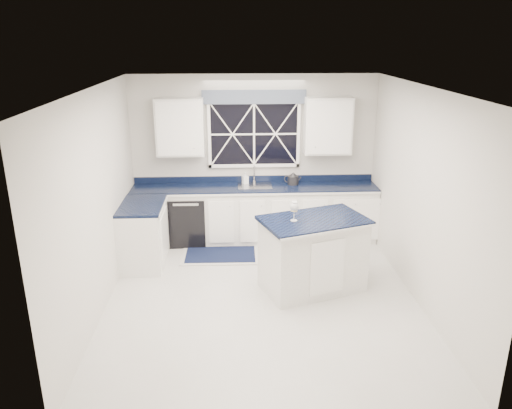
{
  "coord_description": "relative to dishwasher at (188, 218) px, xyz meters",
  "views": [
    {
      "loc": [
        -0.37,
        -5.8,
        3.29
      ],
      "look_at": [
        -0.06,
        0.4,
        1.16
      ],
      "focal_mm": 35.0,
      "sensor_mm": 36.0,
      "label": 1
    }
  ],
  "objects": [
    {
      "name": "faucet",
      "position": [
        1.1,
        0.19,
        0.69
      ],
      "size": [
        0.05,
        0.2,
        0.3
      ],
      "color": "#ACACAF",
      "rests_on": "countertop"
    },
    {
      "name": "ground",
      "position": [
        1.1,
        -1.95,
        -0.41
      ],
      "size": [
        4.5,
        4.5,
        0.0
      ],
      "primitive_type": "plane",
      "color": "#BABAB5",
      "rests_on": "ground"
    },
    {
      "name": "base_cabinets",
      "position": [
        0.77,
        -0.17,
        0.04
      ],
      "size": [
        3.99,
        1.6,
        0.9
      ],
      "color": "white",
      "rests_on": "ground"
    },
    {
      "name": "kettle",
      "position": [
        1.73,
        0.09,
        0.62
      ],
      "size": [
        0.28,
        0.22,
        0.21
      ],
      "rotation": [
        0.0,
        0.0,
        -0.32
      ],
      "color": "#2A2A2C",
      "rests_on": "countertop"
    },
    {
      "name": "island",
      "position": [
        1.79,
        -1.72,
        0.1
      ],
      "size": [
        1.54,
        1.22,
        1.01
      ],
      "rotation": [
        0.0,
        0.0,
        0.34
      ],
      "color": "white",
      "rests_on": "ground"
    },
    {
      "name": "countertop",
      "position": [
        1.1,
        0.0,
        0.51
      ],
      "size": [
        3.98,
        0.64,
        0.04
      ],
      "primitive_type": "cube",
      "color": "black",
      "rests_on": "base_cabinets"
    },
    {
      "name": "wine_glass",
      "position": [
        1.52,
        -1.78,
        0.78
      ],
      "size": [
        0.11,
        0.11,
        0.26
      ],
      "color": "silver",
      "rests_on": "island"
    },
    {
      "name": "dishwasher",
      "position": [
        0.0,
        0.0,
        0.0
      ],
      "size": [
        0.6,
        0.58,
        0.82
      ],
      "primitive_type": "cube",
      "color": "black",
      "rests_on": "ground"
    },
    {
      "name": "back_wall",
      "position": [
        1.1,
        0.3,
        0.94
      ],
      "size": [
        4.0,
        0.1,
        2.7
      ],
      "primitive_type": "cube",
      "color": "beige",
      "rests_on": "ground"
    },
    {
      "name": "upper_cabinets",
      "position": [
        1.1,
        0.13,
        1.49
      ],
      "size": [
        3.1,
        0.34,
        0.9
      ],
      "color": "white",
      "rests_on": "ground"
    },
    {
      "name": "window",
      "position": [
        1.1,
        0.25,
        1.42
      ],
      "size": [
        1.65,
        0.09,
        1.26
      ],
      "color": "black",
      "rests_on": "ground"
    },
    {
      "name": "soap_bottle",
      "position": [
        0.95,
        0.18,
        0.63
      ],
      "size": [
        0.12,
        0.12,
        0.2
      ],
      "primitive_type": "imported",
      "rotation": [
        0.0,
        0.0,
        0.4
      ],
      "color": "silver",
      "rests_on": "countertop"
    },
    {
      "name": "rug",
      "position": [
        0.53,
        -0.6,
        -0.4
      ],
      "size": [
        1.22,
        0.76,
        0.02
      ],
      "rotation": [
        0.0,
        0.0,
        -0.02
      ],
      "color": "#B3B3AE",
      "rests_on": "ground"
    }
  ]
}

